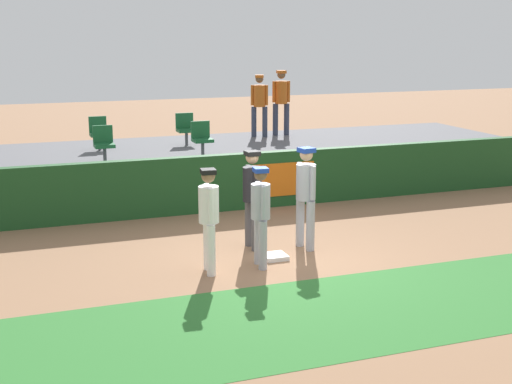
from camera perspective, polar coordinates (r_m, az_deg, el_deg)
name	(u,v)px	position (r m, az deg, el deg)	size (l,w,h in m)	color
ground_plane	(278,259)	(12.28, 1.83, -5.59)	(60.00, 60.00, 0.00)	#936B4C
grass_foreground_strip	(342,312)	(10.13, 7.15, -9.84)	(18.00, 2.80, 0.01)	#2D722D
first_base	(275,257)	(12.30, 1.58, -5.36)	(0.40, 0.40, 0.08)	white
player_fielder_home	(209,213)	(11.37, -3.90, -1.78)	(0.37, 0.54, 1.77)	white
player_runner_visitor	(306,191)	(12.65, 4.14, 0.11)	(0.42, 0.52, 1.90)	#9EA3AD
player_coach_visitor	(261,210)	(11.63, 0.38, -1.49)	(0.36, 0.48, 1.73)	#9EA3AD
player_umpire	(252,193)	(12.62, -0.31, -0.05)	(0.36, 0.51, 1.83)	#4C4C51
field_wall	(219,183)	(15.43, -3.07, 0.75)	(18.00, 0.26, 1.28)	#19471E
bleacher_platform	(190,168)	(17.88, -5.45, 1.97)	(18.00, 4.80, 1.00)	#59595E
seat_back_center	(186,127)	(18.38, -5.84, 5.35)	(0.47, 0.44, 0.84)	#4C4C51
seat_front_left	(104,142)	(16.20, -12.47, 4.06)	(0.45, 0.44, 0.84)	#4C4C51
seat_front_center	(202,137)	(16.64, -4.51, 4.56)	(0.46, 0.44, 0.84)	#4C4C51
seat_back_left	(99,131)	(17.98, -12.88, 4.91)	(0.44, 0.44, 0.84)	#4C4C51
spectator_hooded	(259,101)	(19.70, 0.28, 7.52)	(0.47, 0.43, 1.75)	#33384C
spectator_capped	(281,98)	(20.02, 2.09, 7.78)	(0.52, 0.40, 1.86)	#33384C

